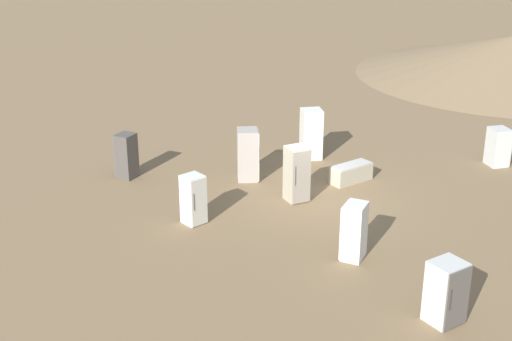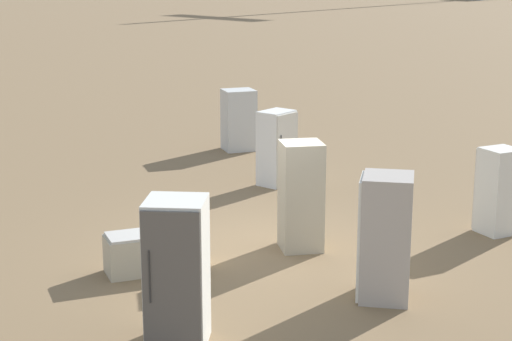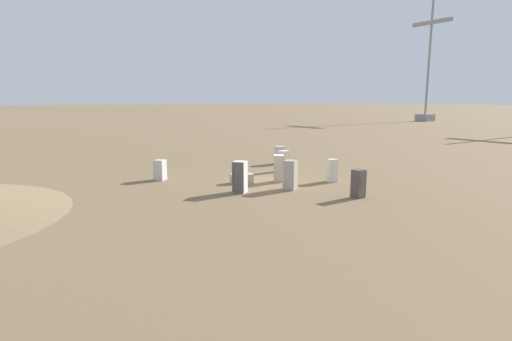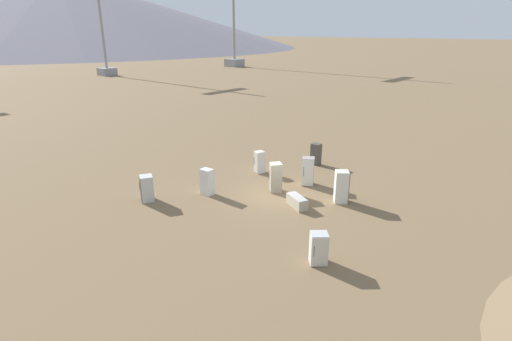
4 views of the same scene
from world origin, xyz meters
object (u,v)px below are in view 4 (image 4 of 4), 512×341
(discarded_fridge_3, at_px, (342,187))
(discarded_fridge_6, at_px, (259,162))
(discarded_fridge_2, at_px, (207,182))
(discarded_fridge_4, at_px, (316,154))
(discarded_fridge_7, at_px, (308,171))
(power_pylon_1, at_px, (103,36))
(discarded_fridge_1, at_px, (319,248))
(power_pylon_0, at_px, (234,26))
(discarded_fridge_0, at_px, (147,188))
(discarded_fridge_8, at_px, (297,202))
(discarded_fridge_5, at_px, (276,177))

(discarded_fridge_3, xyz_separation_m, discarded_fridge_6, (0.78, 7.01, -0.18))
(discarded_fridge_2, relative_size, discarded_fridge_4, 1.01)
(discarded_fridge_4, distance_m, discarded_fridge_7, 4.33)
(discarded_fridge_2, distance_m, discarded_fridge_7, 6.58)
(power_pylon_1, height_order, discarded_fridge_1, power_pylon_1)
(power_pylon_0, distance_m, power_pylon_1, 35.77)
(discarded_fridge_3, bearing_deg, power_pylon_1, -148.18)
(discarded_fridge_0, bearing_deg, discarded_fridge_6, -73.82)
(discarded_fridge_2, relative_size, discarded_fridge_8, 0.98)
(power_pylon_1, bearing_deg, discarded_fridge_3, -110.06)
(discarded_fridge_0, xyz_separation_m, discarded_fridge_3, (7.41, -8.76, 0.18))
(discarded_fridge_2, height_order, discarded_fridge_7, discarded_fridge_7)
(discarded_fridge_4, relative_size, discarded_fridge_8, 0.97)
(discarded_fridge_1, xyz_separation_m, discarded_fridge_2, (2.10, 9.41, 0.10))
(power_pylon_1, xyz_separation_m, discarded_fridge_3, (-27.30, -74.77, -7.45))
(discarded_fridge_2, bearing_deg, power_pylon_0, 128.94)
(discarded_fridge_1, bearing_deg, power_pylon_1, -65.87)
(discarded_fridge_7, distance_m, discarded_fridge_8, 3.69)
(discarded_fridge_7, xyz_separation_m, discarded_fridge_8, (-3.31, -1.52, -0.61))
(discarded_fridge_2, height_order, discarded_fridge_5, discarded_fridge_5)
(power_pylon_0, xyz_separation_m, discarded_fridge_7, (-61.54, -66.26, -9.61))
(power_pylon_1, relative_size, discarded_fridge_8, 16.22)
(discarded_fridge_1, bearing_deg, discarded_fridge_7, -95.26)
(power_pylon_0, height_order, discarded_fridge_7, power_pylon_0)
(discarded_fridge_0, relative_size, discarded_fridge_5, 0.84)
(discarded_fridge_3, bearing_deg, discarded_fridge_0, -87.91)
(power_pylon_0, distance_m, discarded_fridge_0, 93.08)
(power_pylon_1, height_order, discarded_fridge_5, power_pylon_1)
(discarded_fridge_6, distance_m, discarded_fridge_8, 6.26)
(discarded_fridge_1, bearing_deg, discarded_fridge_0, -37.49)
(discarded_fridge_6, xyz_separation_m, discarded_fridge_7, (0.27, -3.94, 0.15))
(discarded_fridge_2, xyz_separation_m, discarded_fridge_5, (3.10, -2.88, 0.11))
(discarded_fridge_6, bearing_deg, discarded_fridge_2, 112.55)
(power_pylon_0, bearing_deg, discarded_fridge_1, -133.83)
(discarded_fridge_0, height_order, discarded_fridge_7, discarded_fridge_7)
(discarded_fridge_1, relative_size, discarded_fridge_5, 0.77)
(discarded_fridge_4, bearing_deg, discarded_fridge_5, -81.79)
(discarded_fridge_0, height_order, discarded_fridge_5, discarded_fridge_5)
(discarded_fridge_8, bearing_deg, discarded_fridge_4, -128.98)
(power_pylon_0, distance_m, discarded_fridge_2, 92.11)
(discarded_fridge_8, bearing_deg, discarded_fridge_2, -42.67)
(discarded_fridge_8, bearing_deg, discarded_fridge_3, 171.09)
(discarded_fridge_4, height_order, discarded_fridge_5, discarded_fridge_5)
(discarded_fridge_2, distance_m, discarded_fridge_3, 8.09)
(discarded_fridge_4, relative_size, discarded_fridge_7, 0.88)
(discarded_fridge_1, distance_m, discarded_fridge_3, 6.96)
(discarded_fridge_5, xyz_separation_m, discarded_fridge_7, (2.31, -0.86, -0.00))
(power_pylon_0, bearing_deg, discarded_fridge_8, -133.73)
(discarded_fridge_1, distance_m, discarded_fridge_2, 9.64)
(power_pylon_1, xyz_separation_m, discarded_fridge_6, (-26.52, -67.77, -7.64))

